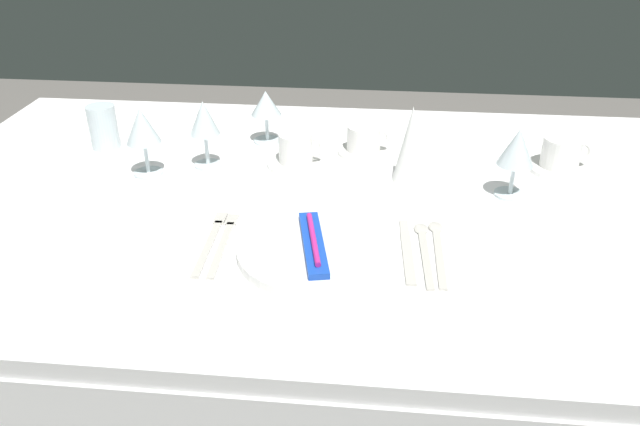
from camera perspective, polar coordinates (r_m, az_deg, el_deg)
The scene contains 20 objects.
dining_table at distance 1.37m, azimuth -0.32°, elevation -1.38°, with size 1.80×1.11×0.74m.
dinner_plate at distance 1.13m, azimuth -0.61°, elevation -3.45°, with size 0.27×0.27×0.02m, color white.
toothbrush_package at distance 1.12m, azimuth -0.61°, elevation -2.73°, with size 0.08×0.21×0.02m.
fork_outer at distance 1.18m, azimuth -8.75°, elevation -2.59°, with size 0.03×0.22×0.00m.
fork_inner at distance 1.19m, azimuth -9.92°, elevation -2.45°, with size 0.02×0.22×0.00m.
dinner_knife at distance 1.14m, azimuth 7.97°, elevation -3.57°, with size 0.03×0.22×0.00m.
spoon_soup at distance 1.17m, azimuth 9.45°, elevation -3.01°, with size 0.03×0.22×0.01m.
spoon_dessert at distance 1.17m, azimuth 10.70°, elevation -2.87°, with size 0.03×0.23×0.01m.
saucer_left at distance 1.47m, azimuth -2.20°, elevation 4.53°, with size 0.14×0.14×0.01m, color white.
coffee_cup_left at distance 1.45m, azimuth -2.15°, elevation 5.96°, with size 0.10×0.08×0.07m.
saucer_right at distance 1.54m, azimuth 20.87°, elevation 3.88°, with size 0.14×0.14×0.01m, color white.
coffee_cup_right at distance 1.53m, azimuth 21.18°, elevation 5.20°, with size 0.11×0.09×0.07m.
saucer_far at distance 1.53m, azimuth 3.97°, elevation 5.60°, with size 0.12×0.12×0.01m, color white.
coffee_cup_far at distance 1.52m, azimuth 4.08°, elevation 6.84°, with size 0.10×0.08×0.06m.
wine_glass_centre at distance 1.44m, azimuth -10.52°, elevation 8.22°, with size 0.07×0.07×0.16m.
wine_glass_left at distance 1.57m, azimuth -4.94°, elevation 9.67°, with size 0.07×0.07×0.13m.
wine_glass_right at distance 1.43m, azimuth -15.91°, elevation 7.41°, with size 0.08×0.08×0.16m.
wine_glass_far at distance 1.35m, azimuth 17.52°, elevation 5.48°, with size 0.08×0.08×0.15m.
drink_tumbler at distance 1.64m, azimuth -19.11°, elevation 7.20°, with size 0.07×0.07×0.11m.
napkin_folded at distance 1.38m, azimuth 8.28°, elevation 6.22°, with size 0.07×0.07×0.17m, color white.
Camera 1 is at (0.12, -1.18, 1.36)m, focal length 35.10 mm.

